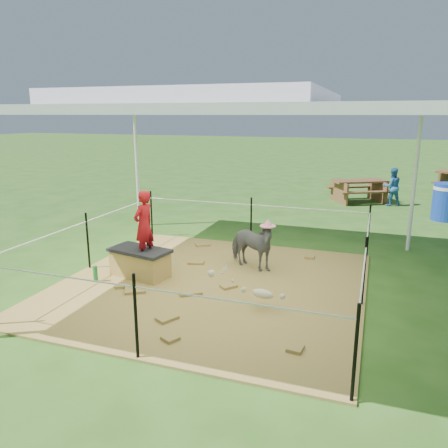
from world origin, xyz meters
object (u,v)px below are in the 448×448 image
(foal, at_px, (262,292))
(trash_barrel, at_px, (445,202))
(straw_bale, at_px, (140,264))
(picnic_table_near, at_px, (359,191))
(green_bottle, at_px, (95,274))
(woman, at_px, (144,219))
(pony, at_px, (251,245))
(distant_person, at_px, (392,187))

(foal, xyz_separation_m, trash_barrel, (3.02, 6.58, 0.20))
(straw_bale, xyz_separation_m, picnic_table_near, (3.05, 7.80, 0.10))
(green_bottle, relative_size, picnic_table_near, 0.16)
(woman, distance_m, green_bottle, 1.15)
(foal, height_order, picnic_table_near, picnic_table_near)
(pony, height_order, picnic_table_near, pony)
(green_bottle, xyz_separation_m, trash_barrel, (5.75, 6.50, 0.31))
(straw_bale, xyz_separation_m, foal, (2.19, -0.54, 0.03))
(woman, distance_m, foal, 2.27)
(foal, distance_m, trash_barrel, 7.24)
(pony, xyz_separation_m, foal, (0.59, -1.47, -0.17))
(woman, bearing_deg, distant_person, 164.21)
(trash_barrel, bearing_deg, foal, -114.62)
(foal, relative_size, distant_person, 0.78)
(straw_bale, bearing_deg, pony, 30.10)
(distant_person, bearing_deg, pony, 50.63)
(pony, bearing_deg, green_bottle, 145.09)
(distant_person, bearing_deg, trash_barrel, 109.11)
(foal, xyz_separation_m, picnic_table_near, (0.87, 8.34, 0.06))
(foal, xyz_separation_m, distant_person, (1.79, 8.11, 0.29))
(picnic_table_near, bearing_deg, pony, -131.42)
(foal, relative_size, trash_barrel, 0.92)
(trash_barrel, distance_m, picnic_table_near, 2.78)
(pony, height_order, foal, pony)
(straw_bale, relative_size, trash_barrel, 0.98)
(straw_bale, relative_size, green_bottle, 3.60)
(woman, relative_size, pony, 1.13)
(green_bottle, relative_size, foal, 0.30)
(picnic_table_near, relative_size, distant_person, 1.45)
(straw_bale, xyz_separation_m, pony, (1.60, 0.93, 0.21))
(straw_bale, xyz_separation_m, woman, (0.10, -0.00, 0.76))
(woman, distance_m, distant_person, 8.52)
(woman, xyz_separation_m, green_bottle, (-0.65, -0.45, -0.84))
(foal, bearing_deg, green_bottle, -170.61)
(pony, relative_size, trash_barrel, 1.04)
(straw_bale, xyz_separation_m, distant_person, (3.98, 7.57, 0.32))
(woman, xyz_separation_m, foal, (2.09, -0.54, -0.73))
(pony, bearing_deg, distant_person, 2.75)
(green_bottle, bearing_deg, pony, 32.64)
(trash_barrel, bearing_deg, pony, -125.14)
(pony, distance_m, foal, 1.59)
(distant_person, bearing_deg, foal, 57.86)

